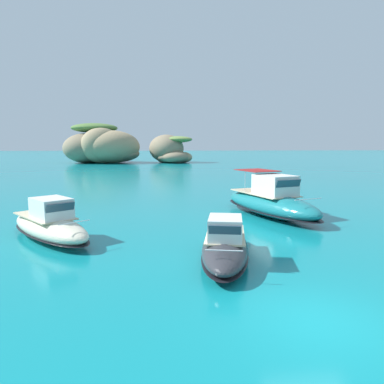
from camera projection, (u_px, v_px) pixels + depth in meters
name	position (u px, v px, depth m)	size (l,w,h in m)	color
ground_plane	(319.00, 321.00, 9.67)	(400.00, 400.00, 0.00)	#0F7F89
islet_large	(101.00, 147.00, 84.60)	(22.67, 23.72, 9.20)	#84755B
islet_small	(169.00, 151.00, 84.86)	(11.59, 12.97, 6.57)	#84755B
motorboat_cream	(50.00, 225.00, 17.78)	(6.19, 6.78, 2.09)	beige
motorboat_teal	(270.00, 202.00, 23.41)	(5.72, 9.57, 2.88)	#19727A
motorboat_charcoal	(225.00, 246.00, 14.54)	(2.96, 6.49, 1.85)	#2D2D33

